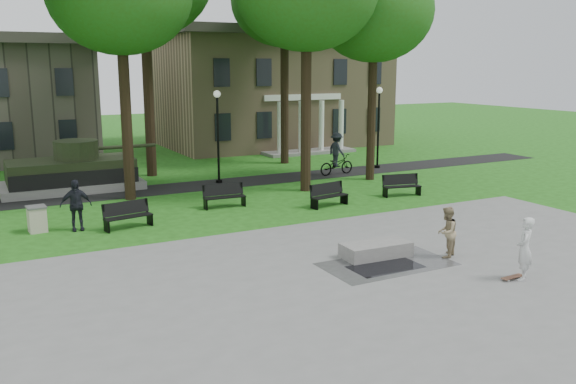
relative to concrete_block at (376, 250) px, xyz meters
name	(u,v)px	position (x,y,z in m)	size (l,w,h in m)	color
ground	(338,245)	(-0.35, 1.68, -0.24)	(120.00, 120.00, 0.00)	#1E5313
plaza	(438,292)	(-0.35, -3.32, -0.23)	(22.00, 16.00, 0.02)	gray
footpath	(212,185)	(-0.35, 13.68, -0.24)	(44.00, 2.60, 0.01)	black
building_right	(268,87)	(9.65, 27.68, 4.10)	(17.00, 12.00, 8.60)	#9E8460
tree_3	(374,12)	(7.65, 11.18, 8.35)	(6.00, 6.00, 11.19)	black
tree_5	(284,1)	(6.15, 18.18, 9.42)	(6.40, 6.40, 12.44)	black
lamp_mid	(218,129)	(0.15, 13.98, 2.55)	(0.36, 0.36, 4.73)	black
lamp_right	(379,121)	(10.15, 13.98, 2.55)	(0.36, 0.36, 4.73)	black
tank_monument	(72,172)	(-6.81, 15.68, 0.61)	(7.45, 3.40, 2.40)	gray
puddle	(386,267)	(-0.35, -0.99, -0.22)	(2.20, 1.20, 0.00)	black
concrete_block	(376,250)	(0.00, 0.00, 0.00)	(2.20, 1.00, 0.45)	gray
skateboard	(513,278)	(2.21, -3.51, -0.19)	(0.78, 0.20, 0.07)	brown
skateboarder	(525,249)	(2.43, -3.66, 0.68)	(0.66, 0.43, 1.81)	silver
friend_watching	(447,232)	(1.93, -1.06, 0.59)	(0.79, 0.62, 1.62)	#9A8763
pedestrian_walker	(76,205)	(-7.87, 7.72, 0.71)	(1.12, 0.46, 1.90)	black
cyclist	(337,158)	(6.80, 13.19, 0.71)	(2.23, 1.28, 2.35)	black
park_bench_0	(128,214)	(-6.13, 7.19, 0.28)	(1.85, 0.84, 1.00)	black
park_bench_1	(224,195)	(-1.68, 8.72, 0.28)	(1.82, 0.63, 1.00)	black
park_bench_2	(328,194)	(2.40, 6.81, 0.28)	(1.85, 0.83, 1.00)	black
park_bench_3	(401,185)	(6.49, 7.07, 0.28)	(1.85, 0.87, 1.00)	black
trash_bin	(37,219)	(-9.18, 8.19, 0.24)	(0.71, 0.71, 0.96)	#C0B89E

